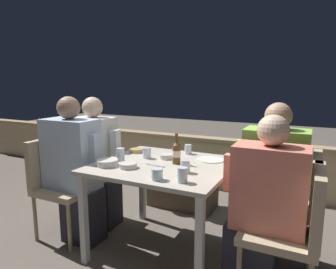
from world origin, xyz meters
name	(u,v)px	position (x,y,z in m)	size (l,w,h in m)	color
ground_plane	(164,250)	(0.00, 0.00, 0.00)	(16.00, 16.00, 0.00)	#665B51
parapet_wall	(222,163)	(0.00, 1.65, 0.33)	(9.00, 0.18, 0.65)	tan
dining_table	(164,174)	(0.00, 0.00, 0.65)	(1.02, 0.95, 0.74)	#BCB2A3
planter_hedge	(183,178)	(-0.23, 0.89, 0.32)	(0.72, 0.47, 0.57)	brown
chair_left_near	(58,177)	(-0.97, -0.16, 0.53)	(0.46, 0.45, 0.88)	tan
person_blue_shirt	(75,170)	(-0.77, -0.16, 0.63)	(0.52, 0.26, 1.25)	#282833
chair_left_far	(82,168)	(-0.99, 0.16, 0.53)	(0.46, 0.45, 0.88)	tan
person_white_polo	(98,161)	(-0.79, 0.16, 0.62)	(0.47, 0.26, 1.23)	#282833
chair_right_near	(297,222)	(0.98, -0.16, 0.53)	(0.46, 0.45, 0.88)	tan
person_coral_top	(262,207)	(0.78, -0.16, 0.59)	(0.51, 0.26, 1.18)	#282833
chair_right_far	(298,201)	(0.97, 0.20, 0.53)	(0.46, 0.45, 0.88)	tan
person_green_blouse	(269,186)	(0.77, 0.20, 0.61)	(0.51, 0.26, 1.23)	#282833
beer_bottle	(176,152)	(0.09, 0.04, 0.83)	(0.06, 0.06, 0.24)	brown
plate_0	(210,160)	(0.30, 0.26, 0.74)	(0.22, 0.22, 0.01)	white
bowl_0	(128,165)	(-0.19, -0.22, 0.76)	(0.13, 0.13, 0.04)	beige
bowl_1	(136,150)	(-0.40, 0.22, 0.76)	(0.12, 0.12, 0.03)	tan
bowl_2	(167,156)	(-0.05, 0.15, 0.76)	(0.12, 0.12, 0.04)	beige
bowl_3	(107,162)	(-0.36, -0.25, 0.77)	(0.17, 0.17, 0.05)	beige
glass_cup_0	(182,175)	(0.30, -0.34, 0.79)	(0.07, 0.07, 0.10)	silver
glass_cup_1	(185,166)	(0.24, -0.14, 0.78)	(0.07, 0.07, 0.09)	silver
glass_cup_2	(121,155)	(-0.35, -0.09, 0.79)	(0.06, 0.06, 0.11)	silver
glass_cup_3	(188,149)	(0.05, 0.38, 0.78)	(0.06, 0.06, 0.08)	silver
glass_cup_4	(157,174)	(0.14, -0.37, 0.78)	(0.08, 0.08, 0.08)	silver
glass_cup_5	(147,153)	(-0.21, 0.09, 0.78)	(0.07, 0.07, 0.09)	silver
fork_0	(155,165)	(-0.03, -0.09, 0.74)	(0.17, 0.05, 0.01)	silver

